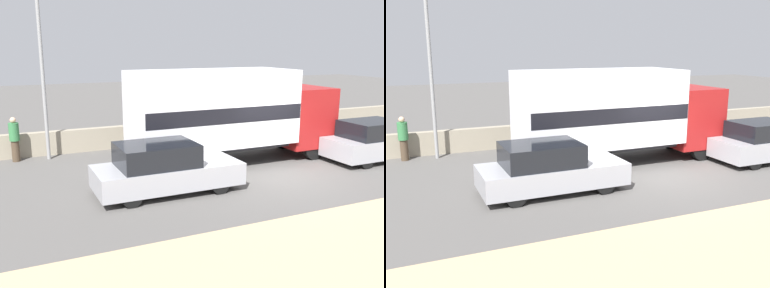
% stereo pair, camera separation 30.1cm
% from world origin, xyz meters
% --- Properties ---
extents(ground_plane, '(80.00, 80.00, 0.00)m').
position_xyz_m(ground_plane, '(0.00, 0.00, 0.00)').
color(ground_plane, '#514F4C').
extents(stone_wall_backdrop, '(60.00, 0.35, 0.95)m').
position_xyz_m(stone_wall_backdrop, '(0.00, 6.14, 0.48)').
color(stone_wall_backdrop, gray).
rests_on(stone_wall_backdrop, ground_plane).
extents(street_lamp, '(0.56, 0.28, 8.24)m').
position_xyz_m(street_lamp, '(-7.05, 5.42, 4.69)').
color(street_lamp, gray).
rests_on(street_lamp, ground_plane).
extents(box_truck, '(7.92, 2.59, 3.49)m').
position_xyz_m(box_truck, '(-0.90, 2.14, 1.95)').
color(box_truck, maroon).
rests_on(box_truck, ground_plane).
extents(car_hatchback, '(4.40, 1.81, 1.54)m').
position_xyz_m(car_hatchback, '(-4.30, -0.11, 0.75)').
color(car_hatchback, '#9E9EA3').
rests_on(car_hatchback, ground_plane).
extents(car_sedan_second, '(4.20, 1.75, 1.56)m').
position_xyz_m(car_sedan_second, '(4.44, 0.05, 0.76)').
color(car_sedan_second, '#9E9EA3').
rests_on(car_sedan_second, ground_plane).
extents(pedestrian, '(0.37, 0.37, 1.72)m').
position_xyz_m(pedestrian, '(-8.23, 5.57, 0.89)').
color(pedestrian, '#473828').
rests_on(pedestrian, ground_plane).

